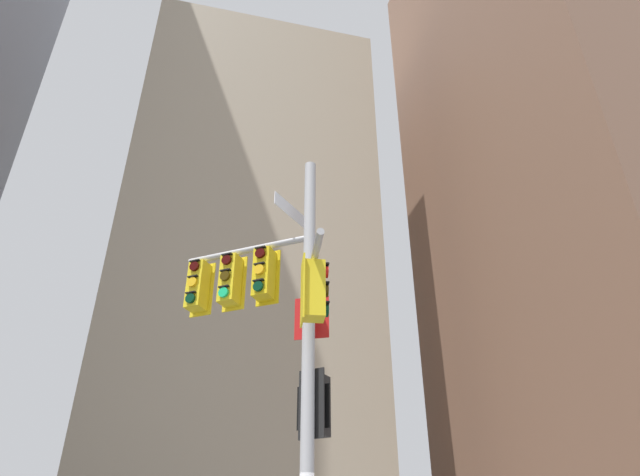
% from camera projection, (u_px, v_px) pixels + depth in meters
% --- Properties ---
extents(building_tower_right, '(17.36, 17.36, 43.18)m').
position_uv_depth(building_tower_right, '(604.00, 153.00, 31.94)').
color(building_tower_right, brown).
rests_on(building_tower_right, ground).
extents(building_mid_block, '(13.53, 13.53, 31.56)m').
position_uv_depth(building_mid_block, '(241.00, 284.00, 33.57)').
color(building_mid_block, tan).
rests_on(building_mid_block, ground).
extents(signal_pole_assembly, '(2.69, 3.52, 8.45)m').
position_uv_depth(signal_pole_assembly, '(279.00, 327.00, 9.90)').
color(signal_pole_assembly, '#B2B2B5').
rests_on(signal_pole_assembly, ground).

